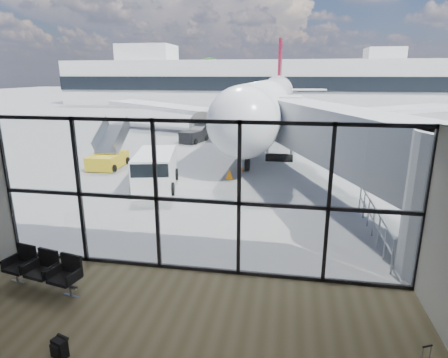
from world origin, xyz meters
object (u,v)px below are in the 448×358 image
(backpack, at_px, (59,348))
(mobile_stairs, at_px, (109,158))
(seating_row, at_px, (45,267))
(airliner, at_px, (269,101))
(service_van, at_px, (155,170))
(belt_loader, at_px, (195,135))

(backpack, bearing_deg, mobile_stairs, 132.19)
(seating_row, relative_size, mobile_stairs, 0.68)
(airliner, relative_size, mobile_stairs, 11.40)
(seating_row, relative_size, service_van, 0.52)
(backpack, xyz_separation_m, service_van, (-2.17, 11.75, 0.71))
(seating_row, bearing_deg, airliner, 93.04)
(backpack, height_order, mobile_stairs, mobile_stairs)
(service_van, distance_m, belt_loader, 13.54)
(belt_loader, distance_m, mobile_stairs, 10.20)
(seating_row, height_order, mobile_stairs, mobile_stairs)
(backpack, height_order, airliner, airliner)
(mobile_stairs, bearing_deg, service_van, -41.86)
(airliner, bearing_deg, belt_loader, -133.07)
(seating_row, distance_m, backpack, 3.10)
(airliner, height_order, service_van, airliner)
(service_van, bearing_deg, seating_row, -101.58)
(airliner, distance_m, service_van, 20.17)
(seating_row, xyz_separation_m, mobile_stairs, (-4.67, 13.09, -0.00))
(backpack, relative_size, mobile_stairs, 0.13)
(belt_loader, bearing_deg, mobile_stairs, -92.34)
(seating_row, distance_m, airliner, 29.31)
(backpack, bearing_deg, belt_loader, 117.07)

